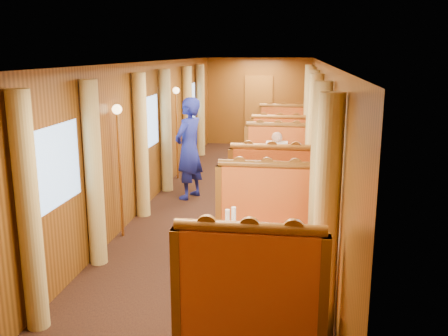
% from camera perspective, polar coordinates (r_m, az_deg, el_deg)
% --- Properties ---
extents(floor, '(3.00, 12.00, 0.01)m').
position_cam_1_polar(floor, '(8.93, 0.88, -4.23)').
color(floor, black).
rests_on(floor, ground).
extents(ceiling, '(3.00, 12.00, 0.01)m').
position_cam_1_polar(ceiling, '(8.52, 0.94, 12.03)').
color(ceiling, silver).
rests_on(ceiling, wall_left).
extents(wall_far, '(3.00, 0.01, 2.50)m').
position_cam_1_polar(wall_far, '(14.56, 3.98, 7.56)').
color(wall_far, brown).
rests_on(wall_far, floor).
extents(wall_near, '(3.00, 0.01, 2.50)m').
position_cam_1_polar(wall_near, '(3.03, -14.41, -15.23)').
color(wall_near, brown).
rests_on(wall_near, floor).
extents(wall_left, '(0.01, 12.00, 2.50)m').
position_cam_1_polar(wall_left, '(8.95, -8.69, 3.90)').
color(wall_left, brown).
rests_on(wall_left, floor).
extents(wall_right, '(0.01, 12.00, 2.50)m').
position_cam_1_polar(wall_right, '(8.57, 10.91, 3.40)').
color(wall_right, brown).
rests_on(wall_right, floor).
extents(doorway_far, '(0.80, 0.04, 2.00)m').
position_cam_1_polar(doorway_far, '(14.55, 3.95, 6.57)').
color(doorway_far, brown).
rests_on(doorway_far, floor).
extents(table_near, '(1.05, 0.72, 0.75)m').
position_cam_1_polar(table_near, '(5.46, 4.01, -11.71)').
color(table_near, white).
rests_on(table_near, floor).
extents(banquette_near_fwd, '(1.30, 0.55, 1.34)m').
position_cam_1_polar(banquette_near_fwd, '(4.54, 3.00, -16.50)').
color(banquette_near_fwd, '#BA3514').
rests_on(banquette_near_fwd, floor).
extents(banquette_near_aft, '(1.30, 0.55, 1.34)m').
position_cam_1_polar(banquette_near_aft, '(6.38, 4.72, -7.50)').
color(banquette_near_aft, '#BA3514').
rests_on(banquette_near_aft, floor).
extents(table_mid, '(1.05, 0.72, 0.75)m').
position_cam_1_polar(table_mid, '(8.76, 5.76, -2.08)').
color(table_mid, white).
rests_on(table_mid, floor).
extents(banquette_mid_fwd, '(1.30, 0.55, 1.34)m').
position_cam_1_polar(banquette_mid_fwd, '(7.77, 5.42, -3.69)').
color(banquette_mid_fwd, '#BA3514').
rests_on(banquette_mid_fwd, floor).
extents(banquette_mid_aft, '(1.30, 0.55, 1.34)m').
position_cam_1_polar(banquette_mid_aft, '(9.73, 6.04, -0.24)').
color(banquette_mid_aft, '#BA3514').
rests_on(banquette_mid_aft, floor).
extents(table_far, '(1.05, 0.72, 0.75)m').
position_cam_1_polar(table_far, '(12.17, 6.53, 2.23)').
color(table_far, white).
rests_on(table_far, floor).
extents(banquette_far_fwd, '(1.30, 0.55, 1.34)m').
position_cam_1_polar(banquette_far_fwd, '(11.17, 6.36, 1.49)').
color(banquette_far_fwd, '#BA3514').
rests_on(banquette_far_fwd, floor).
extents(banquette_far_aft, '(1.30, 0.55, 1.34)m').
position_cam_1_polar(banquette_far_aft, '(13.16, 6.68, 3.26)').
color(banquette_far_aft, '#BA3514').
rests_on(banquette_far_aft, floor).
extents(tea_tray, '(0.38, 0.32, 0.01)m').
position_cam_1_polar(tea_tray, '(5.27, 2.90, -8.13)').
color(tea_tray, silver).
rests_on(tea_tray, table_near).
extents(teapot_left, '(0.17, 0.14, 0.13)m').
position_cam_1_polar(teapot_left, '(5.20, 2.13, -7.73)').
color(teapot_left, silver).
rests_on(teapot_left, tea_tray).
extents(teapot_right, '(0.17, 0.14, 0.12)m').
position_cam_1_polar(teapot_right, '(5.21, 4.22, -7.80)').
color(teapot_right, silver).
rests_on(teapot_right, tea_tray).
extents(teapot_back, '(0.17, 0.14, 0.12)m').
position_cam_1_polar(teapot_back, '(5.38, 2.90, -7.04)').
color(teapot_back, silver).
rests_on(teapot_back, tea_tray).
extents(fruit_plate, '(0.23, 0.23, 0.05)m').
position_cam_1_polar(fruit_plate, '(5.17, 7.48, -8.55)').
color(fruit_plate, white).
rests_on(fruit_plate, table_near).
extents(cup_inboard, '(0.08, 0.08, 0.26)m').
position_cam_1_polar(cup_inboard, '(5.43, 0.39, -6.37)').
color(cup_inboard, white).
rests_on(cup_inboard, table_near).
extents(cup_outboard, '(0.08, 0.08, 0.26)m').
position_cam_1_polar(cup_outboard, '(5.51, 1.11, -6.06)').
color(cup_outboard, white).
rests_on(cup_outboard, table_near).
extents(rose_vase_mid, '(0.06, 0.06, 0.36)m').
position_cam_1_polar(rose_vase_mid, '(8.66, 5.93, 1.49)').
color(rose_vase_mid, silver).
rests_on(rose_vase_mid, table_mid).
extents(rose_vase_far, '(0.06, 0.06, 0.36)m').
position_cam_1_polar(rose_vase_far, '(12.05, 6.57, 4.78)').
color(rose_vase_far, silver).
rests_on(rose_vase_far, table_far).
extents(window_left_near, '(0.01, 1.20, 0.90)m').
position_cam_1_polar(window_left_near, '(5.71, -18.78, 0.11)').
color(window_left_near, '#80ADE4').
rests_on(window_left_near, wall_left).
extents(curtain_left_near_a, '(0.22, 0.22, 2.35)m').
position_cam_1_polar(curtain_left_near_a, '(5.07, -21.44, -4.93)').
color(curtain_left_near_a, tan).
rests_on(curtain_left_near_a, floor).
extents(curtain_left_near_b, '(0.22, 0.22, 2.35)m').
position_cam_1_polar(curtain_left_near_b, '(6.41, -14.64, -0.75)').
color(curtain_left_near_b, tan).
rests_on(curtain_left_near_b, floor).
extents(window_right_near, '(0.01, 1.20, 0.90)m').
position_cam_1_polar(window_right_near, '(5.11, 12.45, -0.97)').
color(window_right_near, '#80ADE4').
rests_on(window_right_near, wall_right).
extents(curtain_right_near_a, '(0.22, 0.22, 2.35)m').
position_cam_1_polar(curtain_right_near_a, '(4.44, 11.59, -6.82)').
color(curtain_right_near_a, tan).
rests_on(curtain_right_near_a, floor).
extents(curtain_right_near_b, '(0.22, 0.22, 2.35)m').
position_cam_1_polar(curtain_right_near_b, '(5.93, 10.80, -1.69)').
color(curtain_right_near_b, tan).
rests_on(curtain_right_near_b, floor).
extents(window_left_mid, '(0.01, 1.20, 0.90)m').
position_cam_1_polar(window_left_mid, '(8.91, -8.64, 5.16)').
color(window_left_mid, '#80ADE4').
rests_on(window_left_mid, wall_left).
extents(curtain_left_mid_a, '(0.22, 0.22, 2.35)m').
position_cam_1_polar(curtain_left_mid_a, '(8.19, -9.44, 2.48)').
color(curtain_left_mid_a, tan).
rests_on(curtain_left_mid_a, floor).
extents(curtain_left_mid_b, '(0.22, 0.22, 2.35)m').
position_cam_1_polar(curtain_left_mid_b, '(9.67, -6.65, 4.19)').
color(curtain_left_mid_b, tan).
rests_on(curtain_left_mid_b, floor).
extents(window_right_mid, '(0.01, 1.20, 0.90)m').
position_cam_1_polar(window_right_mid, '(8.54, 10.87, 4.73)').
color(window_right_mid, '#80ADE4').
rests_on(window_right_mid, wall_right).
extents(curtain_right_mid_a, '(0.22, 0.22, 2.35)m').
position_cam_1_polar(curtain_right_mid_a, '(7.82, 10.24, 1.94)').
color(curtain_right_mid_a, tan).
rests_on(curtain_right_mid_a, floor).
extents(curtain_right_mid_b, '(0.22, 0.22, 2.35)m').
position_cam_1_polar(curtain_right_mid_b, '(9.35, 9.96, 3.78)').
color(curtain_right_mid_b, tan).
rests_on(curtain_right_mid_b, floor).
extents(window_left_far, '(0.01, 1.20, 0.90)m').
position_cam_1_polar(window_left_far, '(12.28, -3.90, 7.45)').
color(window_left_far, '#80ADE4').
rests_on(window_left_far, wall_left).
extents(curtain_left_far_a, '(0.22, 0.22, 2.35)m').
position_cam_1_polar(curtain_left_far_a, '(11.53, -4.19, 5.70)').
color(curtain_left_far_a, tan).
rests_on(curtain_left_far_a, floor).
extents(curtain_left_far_b, '(0.22, 0.22, 2.35)m').
position_cam_1_polar(curtain_left_far_b, '(13.05, -2.71, 6.59)').
color(curtain_left_far_b, tan).
rests_on(curtain_left_far_b, floor).
extents(window_right_far, '(0.01, 1.20, 0.90)m').
position_cam_1_polar(window_right_far, '(12.01, 10.19, 7.15)').
color(window_right_far, '#80ADE4').
rests_on(window_right_far, wall_right).
extents(curtain_right_far_a, '(0.22, 0.22, 2.35)m').
position_cam_1_polar(curtain_right_far_a, '(11.27, 9.72, 5.37)').
color(curtain_right_far_a, tan).
rests_on(curtain_right_far_a, floor).
extents(curtain_right_far_b, '(0.22, 0.22, 2.35)m').
position_cam_1_polar(curtain_right_far_b, '(12.82, 9.57, 6.30)').
color(curtain_right_far_b, tan).
rests_on(curtain_right_far_b, floor).
extents(sconce_left_fore, '(0.14, 0.14, 1.95)m').
position_cam_1_polar(sconce_left_fore, '(7.26, -11.95, 2.69)').
color(sconce_left_fore, '#BF8C3F').
rests_on(sconce_left_fore, floor).
extents(sconce_right_fore, '(0.14, 0.14, 1.95)m').
position_cam_1_polar(sconce_right_fore, '(6.83, 10.72, 2.08)').
color(sconce_right_fore, '#BF8C3F').
rests_on(sconce_right_fore, floor).
extents(sconce_left_aft, '(0.14, 0.14, 1.95)m').
position_cam_1_polar(sconce_left_aft, '(10.58, -5.44, 6.14)').
color(sconce_left_aft, '#BF8C3F').
rests_on(sconce_left_aft, floor).
extents(sconce_right_aft, '(0.14, 0.14, 1.95)m').
position_cam_1_polar(sconce_right_aft, '(10.28, 9.98, 5.80)').
color(sconce_right_aft, '#BF8C3F').
rests_on(sconce_right_aft, floor).
extents(steward, '(0.68, 0.80, 1.87)m').
position_cam_1_polar(steward, '(9.16, -4.03, 2.23)').
color(steward, navy).
rests_on(steward, floor).
extents(passenger, '(0.40, 0.44, 0.76)m').
position_cam_1_polar(passenger, '(9.39, 6.02, 1.26)').
color(passenger, beige).
rests_on(passenger, banquette_mid_aft).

